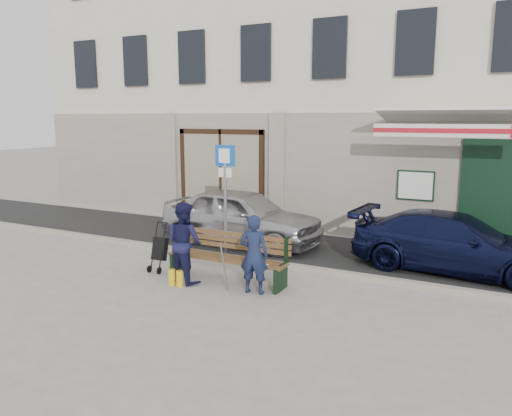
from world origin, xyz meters
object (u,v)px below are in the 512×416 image
Objects in this scene: car_silver at (241,216)px; man at (254,254)px; woman at (184,242)px; bench at (225,258)px; parking_sign at (225,183)px; stroller at (160,250)px; car_navy at (455,243)px.

man reaches higher than car_silver.
bench is at bearing -133.98° from woman.
car_silver is 2.89m from bench.
parking_sign reaches higher than stroller.
parking_sign is at bearing 65.47° from stroller.
parking_sign reaches higher than woman.
man is 1.43× the size of stroller.
car_navy is 4.12× the size of stroller.
car_navy is at bearing -130.47° from woman.
parking_sign is (-4.70, -1.10, 1.05)m from car_navy.
parking_sign reaches higher than man.
car_silver is 2.76m from stroller.
woman reaches higher than car_navy.
man is at bearing -53.08° from parking_sign.
parking_sign is at bearing -67.51° from woman.
woman reaches higher than man.
car_silver reaches higher than car_navy.
woman is at bearing -8.57° from man.
car_navy is at bearing 8.11° from parking_sign.
bench is at bearing -33.60° from man.
car_navy reaches higher than stroller.
bench is 1.69× the size of man.
car_navy is at bearing -88.64° from car_silver.
stroller is (-1.50, -0.06, -0.02)m from bench.
car_silver is at bearing 78.42° from stroller.
car_silver reaches higher than stroller.
woman reaches higher than car_silver.
car_silver is at bearing 112.66° from bench.
car_silver is 3.56m from man.
car_navy is 4.23m from man.
woman is at bearing -169.70° from car_silver.
stroller is (-2.30, 0.29, -0.27)m from man.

